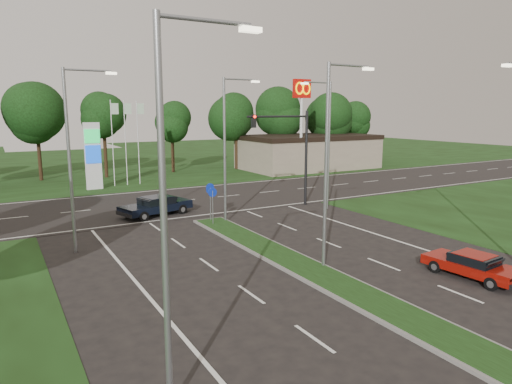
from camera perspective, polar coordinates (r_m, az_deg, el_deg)
ground at (r=16.53m, az=19.57°, el=-15.48°), size 160.00×160.00×0.00m
verge_far at (r=65.89m, az=-19.61°, el=3.41°), size 160.00×50.00×0.02m
cross_road at (r=36.12m, az=-10.57°, el=-1.23°), size 160.00×12.00×0.02m
median_kerb at (r=19.09m, az=10.29°, el=-11.32°), size 2.00×26.00×0.12m
commercial_building at (r=56.77m, az=6.56°, el=4.98°), size 16.00×9.00×4.00m
streetlight_median_near at (r=20.06m, az=9.25°, el=4.53°), size 2.53×0.22×9.00m
streetlight_median_far at (r=28.50m, az=-3.59°, el=6.24°), size 2.53×0.22×9.00m
streetlight_left_near at (r=10.22m, az=-10.48°, el=-0.76°), size 2.53×0.22×9.00m
streetlight_left_far at (r=23.79m, az=-21.88°, el=4.79°), size 2.53×0.22×9.00m
streetlight_right_far at (r=32.70m, az=8.83°, el=6.63°), size 2.53×0.22×9.00m
traffic_signal at (r=33.38m, az=4.49°, el=6.05°), size 5.10×0.42×7.00m
median_signs at (r=28.85m, az=-5.65°, el=-0.48°), size 1.16×1.76×2.38m
gas_pylon at (r=43.41m, az=-19.46°, el=4.50°), size 5.80×1.26×8.00m
mcdonalds_sign at (r=50.95m, az=5.74°, el=11.16°), size 2.20×0.47×10.40m
treeline_far at (r=50.79m, az=-16.80°, el=9.49°), size 6.00×6.00×9.90m
red_sedan at (r=21.53m, az=25.42°, el=-8.22°), size 1.93×4.01×1.07m
navy_sedan at (r=31.51m, az=-12.39°, el=-1.65°), size 5.09×3.15×1.30m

